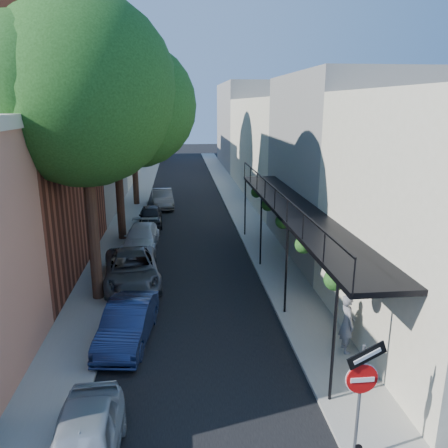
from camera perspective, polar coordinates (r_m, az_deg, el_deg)
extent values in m
cube|color=black|center=(37.23, -5.07, 3.63)|extent=(6.00, 64.00, 0.01)
cube|color=gray|center=(37.39, -11.22, 3.53)|extent=(2.00, 64.00, 0.12)
cube|color=gray|center=(37.48, 1.07, 3.86)|extent=(2.00, 64.00, 0.12)
cube|color=gray|center=(20.96, -19.22, 15.77)|extent=(0.06, 7.00, 4.00)
cube|color=gray|center=(33.70, -20.82, 9.20)|extent=(8.00, 12.00, 9.00)
cube|color=beige|center=(47.30, -16.63, 11.68)|extent=(8.00, 16.00, 10.00)
cube|color=tan|center=(61.16, -14.19, 11.62)|extent=(8.00, 12.00, 8.00)
cube|color=gray|center=(23.64, 17.89, 7.22)|extent=(8.00, 10.00, 9.00)
cube|color=beige|center=(37.82, 8.75, 9.83)|extent=(8.00, 20.00, 8.00)
cube|color=gray|center=(55.32, 4.07, 12.72)|extent=(8.00, 16.00, 10.00)
cube|color=black|center=(17.57, 9.64, 1.80)|extent=(2.00, 16.00, 0.15)
cube|color=black|center=(17.16, 6.70, 4.60)|extent=(0.05, 16.00, 0.05)
cylinder|color=black|center=(11.69, 14.14, -14.64)|extent=(0.08, 0.08, 3.40)
cylinder|color=black|center=(25.40, 2.77, 2.29)|extent=(0.08, 0.08, 3.40)
sphere|color=#1B4112|center=(12.08, 14.28, -7.06)|extent=(0.60, 0.60, 0.60)
sphere|color=#1B4112|center=(17.53, 7.68, 0.33)|extent=(0.60, 0.60, 0.60)
sphere|color=#1B4112|center=(23.26, 4.28, 4.17)|extent=(0.60, 0.60, 0.60)
cylinder|color=#595B60|center=(10.29, 17.15, -21.87)|extent=(0.07, 0.07, 2.90)
cylinder|color=red|center=(9.86, 17.58, -18.74)|extent=(0.66, 0.04, 0.66)
cube|color=white|center=(9.84, 17.65, -18.84)|extent=(0.50, 0.02, 0.10)
cylinder|color=white|center=(9.88, 17.53, -18.68)|extent=(0.70, 0.02, 0.70)
cube|color=black|center=(9.58, 18.17, -15.99)|extent=(0.89, 0.15, 0.58)
cube|color=white|center=(9.56, 18.24, -16.08)|extent=(0.60, 0.10, 0.31)
cylinder|color=#351F15|center=(17.28, -16.89, 1.11)|extent=(0.44, 0.44, 7.00)
sphere|color=#1B4112|center=(16.79, -18.13, 16.22)|extent=(6.80, 6.80, 6.80)
sphere|color=#1B4112|center=(17.55, -11.67, 14.95)|extent=(4.76, 4.76, 4.76)
cylinder|color=#351F15|center=(25.07, -13.51, 4.84)|extent=(0.44, 0.44, 6.30)
sphere|color=#1B4112|center=(24.68, -14.11, 14.11)|extent=(6.00, 6.00, 6.00)
sphere|color=#1B4112|center=(25.43, -10.32, 13.22)|extent=(4.20, 4.20, 4.20)
cylinder|color=#351F15|center=(33.84, -11.64, 8.50)|extent=(0.44, 0.44, 7.35)
sphere|color=#1B4112|center=(33.63, -12.09, 16.51)|extent=(7.00, 7.00, 7.00)
sphere|color=#1B4112|center=(34.54, -8.86, 15.79)|extent=(4.90, 4.90, 4.90)
imported|color=#97A0A7|center=(10.64, -17.89, -26.02)|extent=(1.66, 3.88, 1.30)
imported|color=#172247|center=(14.95, -12.46, -12.54)|extent=(1.88, 4.12, 1.31)
imported|color=#505257|center=(19.31, -11.92, -5.80)|extent=(2.92, 5.25, 1.39)
imported|color=silver|center=(23.97, -10.74, -1.73)|extent=(1.88, 4.30, 1.23)
imported|color=black|center=(28.47, -9.55, 1.06)|extent=(1.61, 3.66, 1.23)
imported|color=#635C54|center=(33.28, -8.02, 3.32)|extent=(1.82, 4.24, 1.36)
imported|color=slate|center=(14.27, 15.77, -12.37)|extent=(0.46, 0.69, 1.87)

